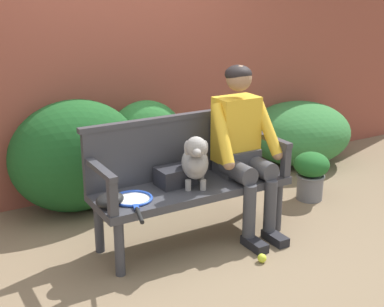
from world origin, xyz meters
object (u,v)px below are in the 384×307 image
garden_bench (192,192)px  potted_plant (311,173)px  person_seated (242,143)px  tennis_ball (262,258)px  sports_bag (175,176)px  tennis_racket (133,200)px  baseball_glove (110,200)px  dog_on_bench (195,161)px

garden_bench → potted_plant: garden_bench is taller
garden_bench → person_seated: bearing=-1.9°
garden_bench → tennis_ball: (0.27, -0.55, -0.37)m
sports_bag → person_seated: bearing=-8.0°
tennis_racket → baseball_glove: size_ratio=2.65×
tennis_ball → dog_on_bench: bearing=119.0°
dog_on_bench → sports_bag: 0.21m
baseball_glove → potted_plant: baseball_glove is taller
dog_on_bench → garden_bench: bearing=82.4°
person_seated → tennis_racket: person_seated is taller
baseball_glove → tennis_ball: 1.18m
garden_bench → dog_on_bench: size_ratio=3.62×
person_seated → sports_bag: bearing=172.0°
dog_on_bench → sports_bag: dog_on_bench is taller
dog_on_bench → tennis_racket: bearing=-179.6°
potted_plant → tennis_ball: bearing=-146.9°
dog_on_bench → sports_bag: bearing=129.5°
baseball_glove → sports_bag: size_ratio=0.79×
baseball_glove → potted_plant: 2.09m
dog_on_bench → tennis_ball: 0.86m
garden_bench → dog_on_bench: (-0.01, -0.06, 0.28)m
baseball_glove → tennis_racket: bearing=-28.4°
sports_bag → dog_on_bench: bearing=-50.5°
tennis_ball → garden_bench: bearing=115.6°
garden_bench → person_seated: person_seated is taller
tennis_racket → sports_bag: 0.43m
garden_bench → baseball_glove: (-0.69, -0.06, 0.11)m
dog_on_bench → tennis_racket: dog_on_bench is taller
garden_bench → sports_bag: size_ratio=5.51×
garden_bench → potted_plant: (1.37, 0.17, -0.15)m
person_seated → potted_plant: person_seated is taller
dog_on_bench → baseball_glove: 0.70m
person_seated → garden_bench: bearing=178.1°
dog_on_bench → tennis_ball: dog_on_bench is taller
dog_on_bench → sports_bag: (-0.10, 0.12, -0.14)m
dog_on_bench → baseball_glove: dog_on_bench is taller
sports_bag → tennis_ball: (0.38, -0.62, -0.51)m
baseball_glove → potted_plant: size_ratio=0.48×
tennis_ball → potted_plant: bearing=33.1°
tennis_racket → baseball_glove: 0.17m
tennis_racket → potted_plant: 1.92m
garden_bench → tennis_racket: 0.53m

